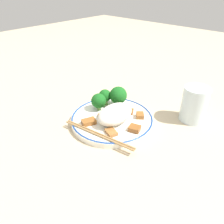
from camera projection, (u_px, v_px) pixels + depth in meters
name	position (u px, v px, depth m)	size (l,w,h in m)	color
ground_plane	(112.00, 122.00, 0.67)	(3.00, 3.00, 0.00)	#C6B28E
plate	(112.00, 119.00, 0.67)	(0.25, 0.25, 0.02)	white
rice_mound	(115.00, 114.00, 0.63)	(0.12, 0.08, 0.05)	white
broccoli_back_left	(118.00, 95.00, 0.71)	(0.06, 0.06, 0.07)	#7FB756
broccoli_back_center	(105.00, 96.00, 0.72)	(0.04, 0.04, 0.05)	#7FB756
broccoli_back_right	(99.00, 101.00, 0.69)	(0.05, 0.05, 0.05)	#7FB756
meat_near_front	(111.00, 132.00, 0.60)	(0.04, 0.04, 0.01)	#9E6633
meat_near_left	(140.00, 115.00, 0.66)	(0.04, 0.03, 0.01)	#995B28
meat_near_right	(129.00, 111.00, 0.69)	(0.04, 0.04, 0.01)	brown
meat_near_back	(135.00, 128.00, 0.61)	(0.04, 0.04, 0.01)	brown
meat_on_rice_edge	(103.00, 115.00, 0.67)	(0.03, 0.03, 0.01)	brown
meat_mid_left	(113.00, 112.00, 0.68)	(0.04, 0.04, 0.01)	brown
meat_mid_right	(89.00, 122.00, 0.63)	(0.05, 0.04, 0.01)	#995B28
chopsticks	(98.00, 134.00, 0.59)	(0.05, 0.22, 0.01)	#AD8451
drinking_glass	(194.00, 104.00, 0.66)	(0.08, 0.08, 0.11)	silver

